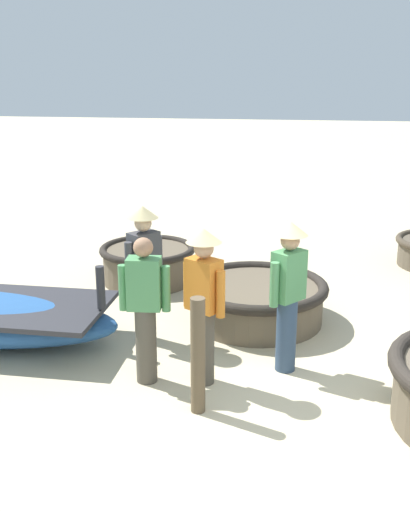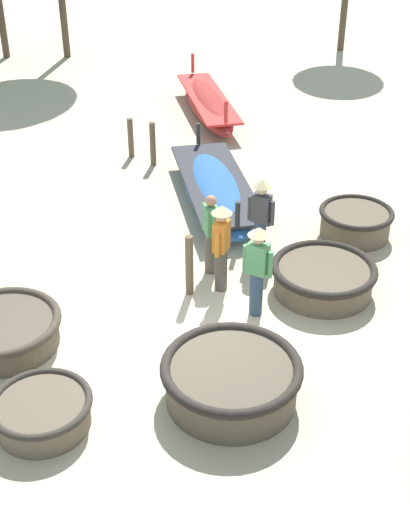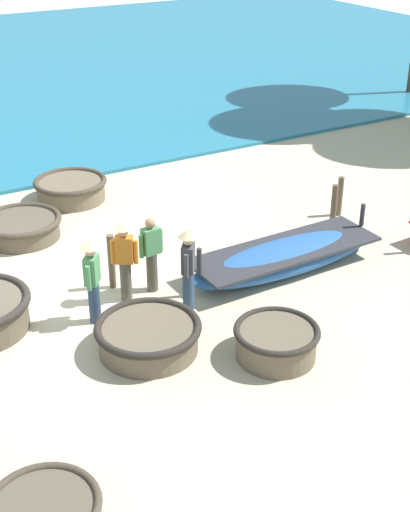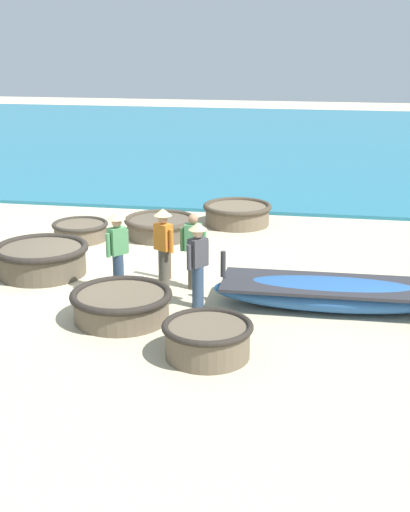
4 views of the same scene
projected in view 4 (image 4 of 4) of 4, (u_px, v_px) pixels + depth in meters
name	position (u px, v px, depth m)	size (l,w,h in m)	color
ground_plane	(110.00, 271.00, 15.67)	(80.00, 80.00, 0.00)	#C6B793
sea	(318.00, 142.00, 33.32)	(28.00, 52.00, 0.10)	teal
coracle_tilted	(42.00, 258.00, 15.35)	(2.03, 2.03, 0.65)	brown
coracle_center	(80.00, 230.00, 17.89)	(1.41, 1.41, 0.46)	brown
coracle_beside_post	(121.00, 304.00, 12.94)	(1.86, 1.86, 0.55)	brown
coracle_upturned	(208.00, 338.00, 11.46)	(1.48, 1.48, 0.58)	brown
coracle_far_left	(237.00, 213.00, 19.29)	(1.86, 1.86, 0.57)	brown
coracle_weathered	(161.00, 226.00, 18.16)	(1.85, 1.85, 0.51)	brown
long_boat_blue_hull	(332.00, 293.00, 13.46)	(1.40, 4.53, 1.03)	#285693
fisherman_crouching	(117.00, 247.00, 14.06)	(0.44, 0.38, 1.67)	#2D425B
fisherman_standing_right	(198.00, 259.00, 13.33)	(0.44, 0.38, 1.67)	#2D425B
fisherman_with_hat	(163.00, 243.00, 14.33)	(0.36, 0.47, 1.67)	#4C473D
fisherman_standing_left	(193.00, 249.00, 14.34)	(0.25, 0.53, 1.57)	#4C473D
mooring_post_mid_beach	(168.00, 253.00, 14.99)	(0.14, 0.14, 1.16)	brown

